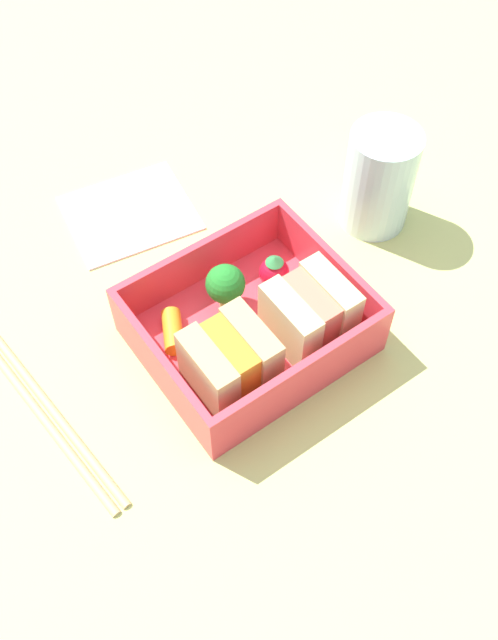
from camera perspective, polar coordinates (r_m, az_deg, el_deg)
ground_plane at (r=58.30cm, az=0.00°, el=-2.07°), size 120.00×120.00×2.00cm
bento_tray at (r=56.96cm, az=0.00°, el=-1.21°), size 16.52×14.12×1.20cm
bento_rim at (r=54.76cm, az=0.00°, el=0.34°), size 16.52×14.12×4.14cm
sandwich_left at (r=54.42cm, az=4.86°, el=0.58°), size 5.73×5.55×5.27cm
sandwich_center_left at (r=51.89cm, az=-1.53°, el=-3.27°), size 5.73×5.55×5.27cm
strawberry_far_left at (r=58.32cm, az=2.02°, el=3.93°), size 2.50×2.50×3.10cm
broccoli_floret at (r=55.91cm, az=-1.79°, el=2.91°), size 3.17×3.17×4.32cm
carrot_stick_far_left at (r=55.85cm, az=-6.12°, el=-0.88°), size 3.01×3.95×1.53cm
chopstick_pair at (r=55.53cm, az=-15.55°, el=-7.52°), size 3.16×18.57×0.70cm
drinking_glass at (r=63.29cm, az=10.37°, el=11.00°), size 6.06×6.06×9.50cm
folded_napkin at (r=66.76cm, az=-9.53°, el=8.49°), size 12.49×11.25×0.40cm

